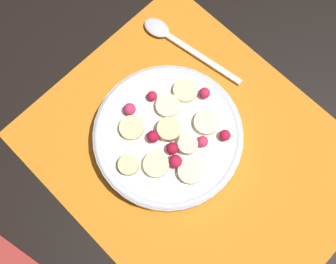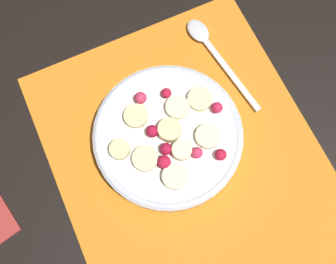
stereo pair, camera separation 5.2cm
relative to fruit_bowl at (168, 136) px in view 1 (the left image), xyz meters
name	(u,v)px [view 1 (the left image)]	position (x,y,z in m)	size (l,w,h in m)	color
ground_plane	(196,154)	(-0.04, -0.01, -0.03)	(3.00, 3.00, 0.00)	black
placemat	(196,153)	(-0.04, -0.01, -0.02)	(0.47, 0.38, 0.01)	orange
fruit_bowl	(168,136)	(0.00, 0.00, 0.00)	(0.21, 0.21, 0.05)	silver
spoon	(172,37)	(0.12, -0.12, -0.02)	(0.19, 0.05, 0.01)	silver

